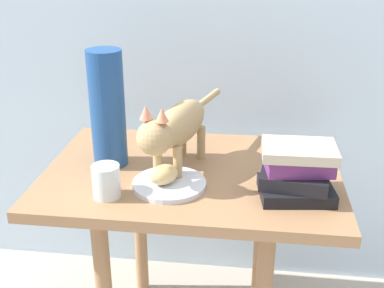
% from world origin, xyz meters
% --- Properties ---
extents(side_table, '(0.82, 0.56, 0.61)m').
position_xyz_m(side_table, '(0.00, 0.00, 0.52)').
color(side_table, '#9E724C').
rests_on(side_table, ground).
extents(plate, '(0.19, 0.19, 0.01)m').
position_xyz_m(plate, '(-0.05, -0.10, 0.61)').
color(plate, silver).
rests_on(plate, side_table).
extents(bread_roll, '(0.10, 0.10, 0.05)m').
position_xyz_m(bread_roll, '(-0.06, -0.11, 0.65)').
color(bread_roll, '#E0BC7A').
rests_on(bread_roll, plate).
extents(cat, '(0.18, 0.46, 0.23)m').
position_xyz_m(cat, '(-0.04, -0.01, 0.74)').
color(cat, tan).
rests_on(cat, side_table).
extents(book_stack, '(0.19, 0.17, 0.14)m').
position_xyz_m(book_stack, '(0.27, -0.11, 0.67)').
color(book_stack, black).
rests_on(book_stack, side_table).
extents(green_vase, '(0.10, 0.10, 0.33)m').
position_xyz_m(green_vase, '(-0.24, 0.02, 0.77)').
color(green_vase, navy).
rests_on(green_vase, side_table).
extents(candle_jar, '(0.07, 0.07, 0.08)m').
position_xyz_m(candle_jar, '(-0.19, -0.17, 0.65)').
color(candle_jar, silver).
rests_on(candle_jar, side_table).
extents(tv_remote, '(0.15, 0.12, 0.02)m').
position_xyz_m(tv_remote, '(0.28, 0.16, 0.62)').
color(tv_remote, black).
rests_on(tv_remote, side_table).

